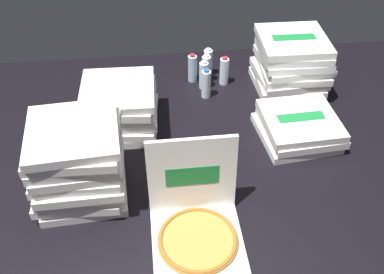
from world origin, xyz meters
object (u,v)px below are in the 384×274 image
Objects in this scene: pizza_stack_left_near at (120,107)px; water_bottle_3 at (208,62)px; water_bottle_0 at (192,68)px; pizza_stack_right_mid at (299,127)px; water_bottle_2 at (206,84)px; open_pizza_box at (196,223)px; water_bottle_4 at (204,75)px; pizza_stack_right_near at (291,64)px; water_bottle_5 at (224,71)px; water_bottle_1 at (206,69)px; pizza_stack_center_near at (78,162)px.

pizza_stack_left_near is 0.76m from water_bottle_3.
pizza_stack_left_near reaches higher than water_bottle_0.
pizza_stack_right_mid is 2.31× the size of water_bottle_2.
pizza_stack_right_mid is 0.81m from water_bottle_3.
water_bottle_4 is (0.19, 1.16, 0.01)m from open_pizza_box.
pizza_stack_right_near reaches higher than water_bottle_3.
water_bottle_4 is at bearing -55.58° from water_bottle_0.
water_bottle_5 is at bearing -52.28° from water_bottle_3.
pizza_stack_right_mid is 0.67m from water_bottle_5.
water_bottle_3 is at bearing 39.79° from pizza_stack_left_near.
open_pizza_box is 1.24m from water_bottle_5.
water_bottle_3 reaches higher than pizza_stack_right_mid.
pizza_stack_right_near is 2.25× the size of water_bottle_1.
water_bottle_0 is at bearing 129.93° from pizza_stack_right_mid.
pizza_stack_right_near is at bearing -6.60° from water_bottle_4.
water_bottle_3 is at bearing 71.64° from water_bottle_4.
water_bottle_0 is 1.00× the size of water_bottle_4.
water_bottle_5 is at bearing 13.64° from water_bottle_4.
water_bottle_5 is (-0.41, 0.10, -0.09)m from pizza_stack_right_near.
pizza_stack_left_near is 1.11m from pizza_stack_right_near.
pizza_stack_right_near is 2.25× the size of water_bottle_4.
pizza_stack_center_near is at bearing -134.49° from water_bottle_5.
pizza_stack_right_mid is at bearing -58.87° from water_bottle_3.
pizza_stack_right_mid is at bearing -99.02° from pizza_stack_right_near.
water_bottle_4 is (-0.55, 0.06, -0.09)m from pizza_stack_right_near.
water_bottle_2 is (0.72, 0.74, -0.11)m from pizza_stack_center_near.
water_bottle_1 is 1.00× the size of water_bottle_4.
open_pizza_box is 1.25m from water_bottle_0.
pizza_stack_right_mid is 0.65m from water_bottle_2.
water_bottle_5 is (0.09, -0.12, 0.00)m from water_bottle_3.
water_bottle_4 is 0.14m from water_bottle_5.
water_bottle_1 is 1.00× the size of water_bottle_3.
pizza_stack_right_near is 0.63m from water_bottle_0.
water_bottle_2 is 1.00× the size of water_bottle_3.
water_bottle_0 reaches higher than pizza_stack_right_mid.
open_pizza_box is at bearing -100.04° from water_bottle_1.
water_bottle_0 is at bearing 108.85° from water_bottle_2.
pizza_stack_right_mid is 0.50m from pizza_stack_right_near.
pizza_stack_right_near reaches higher than water_bottle_0.
water_bottle_4 is (-0.47, 0.55, 0.03)m from pizza_stack_right_mid.
pizza_stack_center_near is 2.23× the size of water_bottle_0.
water_bottle_1 and water_bottle_3 have the same top height.
water_bottle_5 is (-0.33, 0.58, 0.03)m from pizza_stack_right_mid.
water_bottle_0 is at bearing 164.25° from water_bottle_5.
water_bottle_3 is (0.02, 0.08, 0.00)m from water_bottle_1.
pizza_stack_left_near is at bearing -147.90° from water_bottle_4.
pizza_stack_left_near is at bearing -143.90° from water_bottle_1.
pizza_stack_center_near is (-0.52, 0.32, 0.12)m from open_pizza_box.
water_bottle_2 is 0.25m from water_bottle_3.
pizza_stack_right_near is 0.56m from water_bottle_4.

